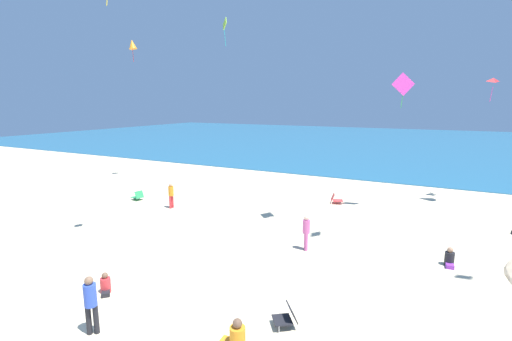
{
  "coord_description": "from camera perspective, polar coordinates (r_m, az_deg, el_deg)",
  "views": [
    {
      "loc": [
        6.91,
        -7.91,
        5.74
      ],
      "look_at": [
        0.0,
        5.57,
        2.88
      ],
      "focal_mm": 25.13,
      "sensor_mm": 36.0,
      "label": 1
    }
  ],
  "objects": [
    {
      "name": "person_4",
      "position": [
        9.33,
        -3.21,
        -25.03
      ],
      "size": [
        0.65,
        0.4,
        0.79
      ],
      "rotation": [
        0.0,
        0.0,
        3.21
      ],
      "color": "orange",
      "rests_on": "ground_plane"
    },
    {
      "name": "kite_orange",
      "position": [
        28.79,
        -19.08,
        18.45
      ],
      "size": [
        0.66,
        0.56,
        1.58
      ],
      "rotation": [
        0.0,
        0.0,
        1.59
      ],
      "color": "orange"
    },
    {
      "name": "beach_chair_mid_beach",
      "position": [
        21.35,
        12.57,
        -4.45
      ],
      "size": [
        0.81,
        0.76,
        0.58
      ],
      "rotation": [
        0.0,
        0.0,
        0.3
      ],
      "color": "#D13D3D",
      "rests_on": "ground_plane"
    },
    {
      "name": "kite_magenta",
      "position": [
        20.05,
        22.38,
        12.54
      ],
      "size": [
        1.06,
        0.62,
        1.78
      ],
      "rotation": [
        0.0,
        0.0,
        3.85
      ],
      "color": "#DB3DA8"
    },
    {
      "name": "kite_lime",
      "position": [
        26.02,
        -4.99,
        22.13
      ],
      "size": [
        0.65,
        0.62,
        1.87
      ],
      "rotation": [
        0.0,
        0.0,
        5.33
      ],
      "color": "#99DB33"
    },
    {
      "name": "ocean_water",
      "position": [
        57.73,
        20.18,
        4.34
      ],
      "size": [
        120.0,
        60.0,
        0.05
      ],
      "primitive_type": "cube",
      "color": "#236084",
      "rests_on": "ground_plane"
    },
    {
      "name": "person_3",
      "position": [
        10.33,
        -24.82,
        -18.34
      ],
      "size": [
        0.43,
        0.43,
        1.55
      ],
      "rotation": [
        0.0,
        0.0,
        5.41
      ],
      "color": "black",
      "rests_on": "ground_plane"
    },
    {
      "name": "beach_chair_near_camera",
      "position": [
        10.08,
        4.93,
        -22.08
      ],
      "size": [
        0.8,
        0.78,
        0.61
      ],
      "rotation": [
        0.0,
        0.0,
        3.77
      ],
      "color": "black",
      "rests_on": "ground_plane"
    },
    {
      "name": "person_5",
      "position": [
        20.34,
        -13.37,
        -3.61
      ],
      "size": [
        0.31,
        0.31,
        1.42
      ],
      "rotation": [
        0.0,
        0.0,
        3.03
      ],
      "color": "red",
      "rests_on": "ground_plane"
    },
    {
      "name": "person_0",
      "position": [
        12.41,
        -22.83,
        -16.52
      ],
      "size": [
        0.56,
        0.55,
        0.65
      ],
      "rotation": [
        0.0,
        0.0,
        5.53
      ],
      "color": "red",
      "rests_on": "ground_plane"
    },
    {
      "name": "kite_red",
      "position": [
        24.4,
        33.59,
        11.92
      ],
      "size": [
        0.71,
        0.65,
        1.36
      ],
      "rotation": [
        0.0,
        0.0,
        3.63
      ],
      "color": "red"
    },
    {
      "name": "ground_plane",
      "position": [
        20.04,
        5.82,
        -6.02
      ],
      "size": [
        120.0,
        120.0,
        0.0
      ],
      "primitive_type": "plane",
      "color": "beige"
    },
    {
      "name": "person_1",
      "position": [
        14.89,
        28.43,
        -12.29
      ],
      "size": [
        0.36,
        0.57,
        0.69
      ],
      "rotation": [
        0.0,
        0.0,
        4.83
      ],
      "color": "black",
      "rests_on": "ground_plane"
    },
    {
      "name": "beach_chair_far_right",
      "position": [
        22.68,
        -18.3,
        -3.88
      ],
      "size": [
        0.75,
        0.64,
        0.58
      ],
      "rotation": [
        0.0,
        0.0,
        2.95
      ],
      "color": "#2D9956",
      "rests_on": "ground_plane"
    },
    {
      "name": "person_2",
      "position": [
        14.4,
        7.99,
        -9.39
      ],
      "size": [
        0.39,
        0.39,
        1.42
      ],
      "rotation": [
        0.0,
        0.0,
        3.66
      ],
      "color": "#D8599E",
      "rests_on": "ground_plane"
    }
  ]
}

